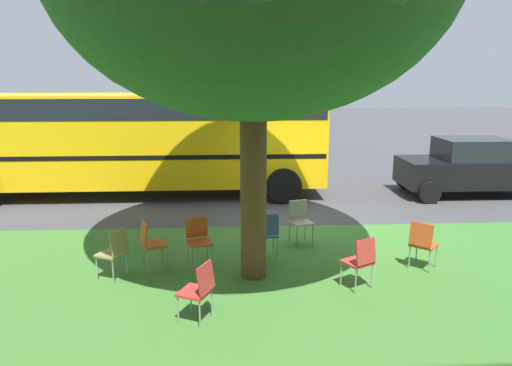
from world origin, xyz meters
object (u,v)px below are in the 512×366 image
chair_2 (198,237)px  chair_3 (199,288)px  parked_car (468,167)px  chair_5 (150,241)px  chair_6 (423,242)px  chair_1 (300,218)px  school_bus (140,134)px  chair_0 (114,250)px  chair_4 (360,259)px  chair_7 (267,231)px

chair_2 → chair_3: 2.10m
chair_2 → parked_car: parked_car is taller
chair_5 → chair_6: size_ratio=1.00×
chair_1 → chair_2: bearing=28.4°
chair_1 → chair_6: size_ratio=1.00×
chair_3 → chair_5: same height
school_bus → chair_0: bearing=95.7°
chair_3 → chair_4: 2.68m
chair_7 → parked_car: size_ratio=0.24×
chair_0 → chair_5: same height
chair_4 → chair_7: (1.39, -1.44, 0.00)m
chair_2 → chair_4: size_ratio=1.00×
chair_0 → chair_7: (-2.65, -0.82, 0.00)m
chair_0 → chair_2: bearing=-157.9°
chair_7 → school_bus: 6.20m
chair_1 → chair_6: 2.50m
chair_1 → chair_4: bearing=105.9°
chair_5 → parked_car: 9.61m
chair_1 → school_bus: size_ratio=0.08×
chair_0 → chair_6: 5.37m
chair_4 → chair_1: bearing=-74.1°
chair_1 → parked_car: 6.54m
chair_2 → chair_1: bearing=-151.6°
chair_1 → school_bus: school_bus is taller
chair_1 → chair_6: bearing=142.0°
chair_3 → parked_car: (-7.27, -6.86, 0.32)m
chair_5 → chair_6: (-4.83, 0.30, 0.00)m
chair_1 → chair_4: (-0.65, 2.27, 0.00)m
chair_0 → chair_1: bearing=-154.1°
chair_1 → chair_3: size_ratio=1.00×
parked_car → chair_2: bearing=32.7°
chair_3 → chair_0: bearing=-45.2°
chair_0 → chair_4: (-4.05, 0.62, 0.00)m
chair_0 → chair_5: 0.68m
chair_1 → chair_0: bearing=25.9°
chair_3 → chair_4: size_ratio=1.00×
chair_0 → chair_3: (-1.52, 1.53, 0.00)m
chair_1 → parked_car: parked_car is taller
chair_1 → chair_6: same height
chair_5 → school_bus: size_ratio=0.08×
chair_0 → school_bus: (0.59, -5.96, 1.24)m
chair_1 → chair_4: 2.37m
parked_car → school_bus: bearing=-3.9°
chair_1 → chair_5: 3.12m
chair_1 → chair_4: size_ratio=1.00×
chair_4 → chair_6: (-1.32, -0.74, 0.00)m
chair_6 → school_bus: (5.96, -5.85, 1.24)m
chair_5 → chair_7: bearing=-169.0°
chair_2 → chair_0: bearing=22.1°
chair_1 → parked_car: (-5.39, -3.68, 0.32)m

